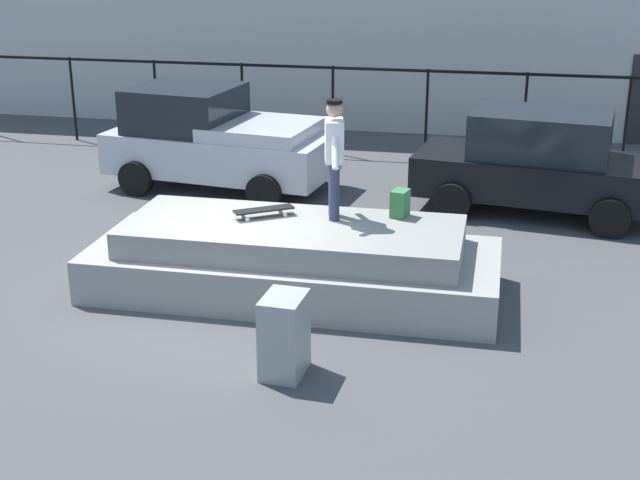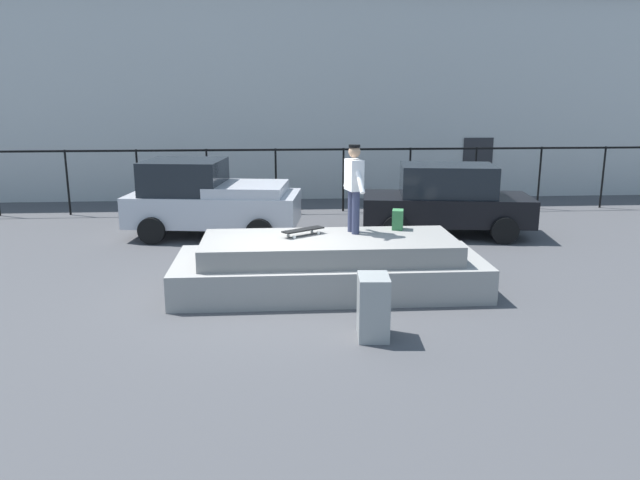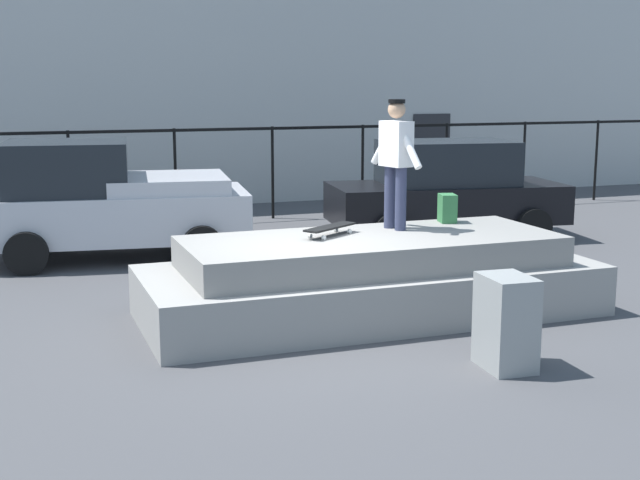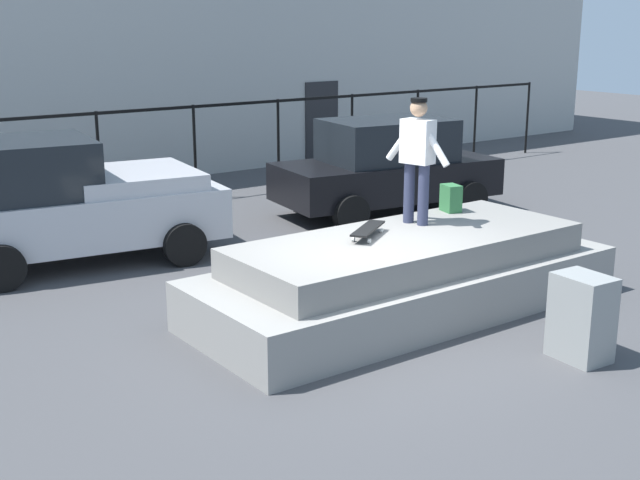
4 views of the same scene
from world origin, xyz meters
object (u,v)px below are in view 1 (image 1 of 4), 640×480
Objects in this scene: car_silver_pickup_near at (215,139)px; skateboard at (264,210)px; car_black_sedan_mid at (538,163)px; skateboarder at (334,151)px; utility_box at (284,335)px; backpack at (400,203)px.

skateboard is at bearing -63.86° from car_silver_pickup_near.
car_silver_pickup_near is 1.01× the size of car_black_sedan_mid.
skateboarder is 1.73× the size of utility_box.
skateboarder is 0.37× the size of car_black_sedan_mid.
skateboarder is 2.02× the size of skateboard.
car_black_sedan_mid is at bearing 53.80° from skateboarder.
skateboarder is 4.34× the size of backpack.
utility_box is at bearing -66.07° from car_silver_pickup_near.
utility_box is (0.90, -2.49, -0.60)m from skateboard.
skateboarder is at bearing -53.65° from car_silver_pickup_near.
skateboarder is 1.17m from backpack.
car_silver_pickup_near is 5.89m from car_black_sedan_mid.
backpack reaches higher than skateboard.
skateboard is 4.84m from car_silver_pickup_near.
car_black_sedan_mid is at bearing 70.19° from utility_box.
car_silver_pickup_near reaches higher than backpack.
skateboard is 5.49m from car_black_sedan_mid.
utility_box is (-0.91, -2.90, -0.68)m from backpack.
car_silver_pickup_near is 4.66× the size of utility_box.
skateboard is 0.18× the size of car_silver_pickup_near.
skateboarder is at bearing -60.96° from backpack.
car_black_sedan_mid is at bearing 46.94° from skateboard.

